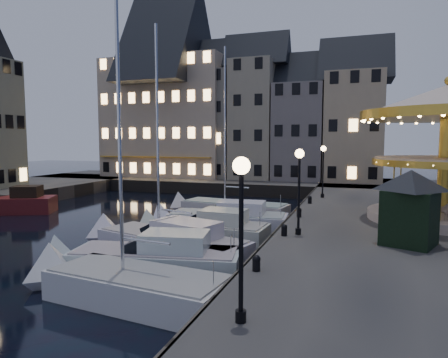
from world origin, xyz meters
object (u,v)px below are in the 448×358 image
(streetlamp_a, at_px, (241,216))
(streetlamp_b, at_px, (299,179))
(bollard_c, at_px, (299,212))
(ticket_kiosk, at_px, (410,194))
(motorboat_f, at_px, (228,209))
(carousel, at_px, (447,127))
(motorboat_a, at_px, (125,286))
(bollard_a, at_px, (256,262))
(red_fishing_boat, at_px, (11,205))
(motorboat_d, at_px, (204,231))
(motorboat_e, at_px, (222,220))
(motorboat_c, at_px, (166,242))
(bollard_b, at_px, (284,230))
(motorboat_b, at_px, (147,261))
(bollard_d, at_px, (310,199))
(streetlamp_c, at_px, (323,164))

(streetlamp_a, bearing_deg, streetlamp_b, 90.00)
(bollard_c, relative_size, ticket_kiosk, 0.15)
(streetlamp_b, xyz_separation_m, ticket_kiosk, (4.88, -0.40, -0.49))
(motorboat_f, distance_m, carousel, 16.00)
(motorboat_a, height_order, carousel, motorboat_a)
(bollard_a, relative_size, red_fishing_boat, 0.08)
(motorboat_d, xyz_separation_m, red_fishing_boat, (-18.32, 3.52, 0.05))
(streetlamp_b, height_order, motorboat_e, streetlamp_b)
(motorboat_f, xyz_separation_m, carousel, (14.23, -3.97, 6.13))
(motorboat_f, height_order, red_fishing_boat, motorboat_f)
(streetlamp_a, relative_size, motorboat_d, 0.54)
(motorboat_d, bearing_deg, carousel, 17.01)
(bollard_c, xyz_separation_m, motorboat_e, (-5.12, 0.66, -0.96))
(motorboat_f, bearing_deg, motorboat_c, -88.20)
(carousel, bearing_deg, ticket_kiosk, -110.95)
(bollard_b, relative_size, carousel, 0.06)
(carousel, xyz_separation_m, ticket_kiosk, (-2.45, -6.40, -3.12))
(streetlamp_a, height_order, motorboat_b, streetlamp_a)
(motorboat_c, bearing_deg, motorboat_a, -77.49)
(streetlamp_b, distance_m, motorboat_d, 6.95)
(motorboat_d, relative_size, red_fishing_boat, 1.03)
(bollard_a, bearing_deg, bollard_d, 90.00)
(streetlamp_b, bearing_deg, motorboat_d, 160.73)
(ticket_kiosk, bearing_deg, streetlamp_a, -116.94)
(motorboat_d, bearing_deg, motorboat_f, 98.37)
(bollard_c, relative_size, red_fishing_boat, 0.08)
(streetlamp_b, height_order, motorboat_c, motorboat_c)
(streetlamp_a, bearing_deg, bollard_b, 93.61)
(streetlamp_c, distance_m, ticket_kiosk, 14.74)
(bollard_b, height_order, carousel, carousel)
(streetlamp_a, xyz_separation_m, bollard_b, (-0.60, 9.50, -2.41))
(streetlamp_c, distance_m, carousel, 10.81)
(motorboat_e, distance_m, ticket_kiosk, 12.32)
(motorboat_b, distance_m, ticket_kiosk, 11.86)
(bollard_d, height_order, red_fishing_boat, red_fishing_boat)
(motorboat_d, bearing_deg, motorboat_a, -87.14)
(streetlamp_a, height_order, motorboat_e, streetlamp_a)
(motorboat_c, relative_size, red_fishing_boat, 1.71)
(motorboat_d, bearing_deg, bollard_c, 25.94)
(bollard_b, relative_size, motorboat_c, 0.05)
(motorboat_c, relative_size, motorboat_e, 1.44)
(streetlamp_c, height_order, bollard_d, streetlamp_c)
(streetlamp_a, xyz_separation_m, streetlamp_c, (0.00, 23.50, 0.00))
(streetlamp_b, height_order, motorboat_f, motorboat_f)
(streetlamp_b, distance_m, bollard_b, 2.54)
(bollard_b, xyz_separation_m, motorboat_e, (-5.12, 5.66, -0.96))
(bollard_c, bearing_deg, motorboat_c, -135.72)
(bollard_c, height_order, motorboat_b, motorboat_b)
(motorboat_f, bearing_deg, red_fishing_boat, -165.46)
(streetlamp_c, relative_size, bollard_a, 7.32)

